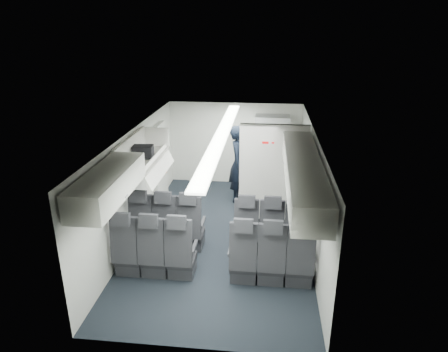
% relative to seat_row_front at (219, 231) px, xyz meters
% --- Properties ---
extents(cabin_shell, '(3.41, 6.01, 2.16)m').
position_rel_seat_row_front_xyz_m(cabin_shell, '(0.00, 0.53, 0.72)').
color(cabin_shell, black).
rests_on(cabin_shell, ground).
extents(seat_row_front, '(3.33, 0.56, 1.24)m').
position_rel_seat_row_front_xyz_m(seat_row_front, '(0.00, 0.00, 0.00)').
color(seat_row_front, black).
rests_on(seat_row_front, cabin_shell).
extents(seat_row_mid, '(3.33, 0.56, 1.24)m').
position_rel_seat_row_front_xyz_m(seat_row_mid, '(0.00, -0.90, 0.00)').
color(seat_row_mid, black).
rests_on(seat_row_mid, cabin_shell).
extents(overhead_bin_left_rear, '(0.53, 1.80, 0.40)m').
position_rel_seat_row_front_xyz_m(overhead_bin_left_rear, '(-1.40, -1.47, 1.46)').
color(overhead_bin_left_rear, white).
rests_on(overhead_bin_left_rear, cabin_shell).
extents(overhead_bin_left_front_open, '(0.64, 1.70, 0.72)m').
position_rel_seat_row_front_xyz_m(overhead_bin_left_front_open, '(-1.44, 0.28, 1.33)').
color(overhead_bin_left_front_open, '#9E9E93').
rests_on(overhead_bin_left_front_open, cabin_shell).
extents(overhead_bin_right_rear, '(0.53, 1.80, 0.40)m').
position_rel_seat_row_front_xyz_m(overhead_bin_right_rear, '(1.40, -1.47, 1.46)').
color(overhead_bin_right_rear, white).
rests_on(overhead_bin_right_rear, cabin_shell).
extents(overhead_bin_right_front, '(0.53, 1.70, 0.40)m').
position_rel_seat_row_front_xyz_m(overhead_bin_right_front, '(1.40, 0.28, 1.46)').
color(overhead_bin_right_front, white).
rests_on(overhead_bin_right_front, cabin_shell).
extents(bulkhead_partition, '(1.40, 0.15, 2.13)m').
position_rel_seat_row_front_xyz_m(bulkhead_partition, '(0.98, 1.33, 0.67)').
color(bulkhead_partition, silver).
rests_on(bulkhead_partition, cabin_shell).
extents(galley_unit, '(0.85, 0.52, 1.90)m').
position_rel_seat_row_front_xyz_m(galley_unit, '(0.95, 3.25, 0.55)').
color(galley_unit, '#939399').
rests_on(galley_unit, cabin_shell).
extents(boarding_door, '(0.12, 1.27, 1.86)m').
position_rel_seat_row_front_xyz_m(boarding_door, '(-1.64, 2.09, 0.55)').
color(boarding_door, silver).
rests_on(boarding_door, cabin_shell).
extents(flight_attendant, '(0.51, 0.71, 1.84)m').
position_rel_seat_row_front_xyz_m(flight_attendant, '(0.19, 2.38, 0.52)').
color(flight_attendant, black).
rests_on(flight_attendant, ground).
extents(carry_on_bag, '(0.39, 0.29, 0.22)m').
position_rel_seat_row_front_xyz_m(carry_on_bag, '(-1.44, 0.32, 1.40)').
color(carry_on_bag, black).
rests_on(carry_on_bag, overhead_bin_left_front_open).
extents(papers, '(0.22, 0.05, 0.16)m').
position_rel_seat_row_front_xyz_m(papers, '(0.38, 2.33, 0.70)').
color(papers, white).
rests_on(papers, flight_attendant).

